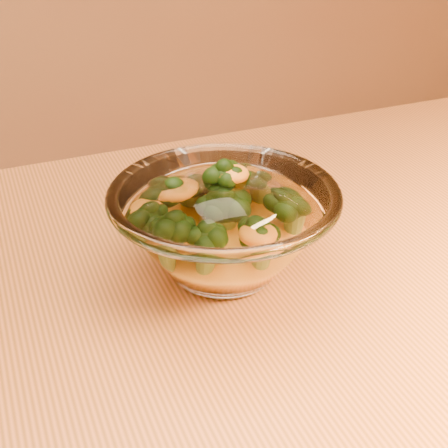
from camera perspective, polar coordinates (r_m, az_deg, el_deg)
name	(u,v)px	position (r m, az deg, el deg)	size (l,w,h in m)	color
table	(365,373)	(0.65, 12.78, -13.12)	(1.20, 0.80, 0.75)	#B56636
glass_bowl	(224,228)	(0.57, 0.00, -0.39)	(0.21, 0.21, 0.09)	white
cheese_sauce	(224,246)	(0.58, 0.00, -2.04)	(0.11, 0.11, 0.03)	orange
broccoli_heap	(215,211)	(0.58, -0.87, 1.16)	(0.15, 0.13, 0.07)	black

